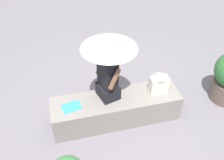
{
  "coord_description": "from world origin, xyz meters",
  "views": [
    {
      "loc": [
        0.75,
        2.75,
        3.25
      ],
      "look_at": [
        0.05,
        -0.05,
        0.82
      ],
      "focal_mm": 40.73,
      "sensor_mm": 36.0,
      "label": 1
    }
  ],
  "objects": [
    {
      "name": "magazine",
      "position": [
        0.71,
        0.01,
        0.47
      ],
      "size": [
        0.31,
        0.25,
        0.01
      ],
      "primitive_type": "cube",
      "rotation": [
        0.0,
        0.0,
        0.2
      ],
      "color": "#339ED1",
      "rests_on": "stone_bench"
    },
    {
      "name": "parasol",
      "position": [
        0.07,
        -0.17,
        1.4
      ],
      "size": [
        0.82,
        0.82,
        1.05
      ],
      "color": "#B7B7BC",
      "rests_on": "stone_bench"
    },
    {
      "name": "ground_plane",
      "position": [
        0.0,
        0.0,
        0.0
      ],
      "size": [
        14.0,
        14.0,
        0.0
      ],
      "primitive_type": "plane",
      "color": "slate"
    },
    {
      "name": "handbag_black",
      "position": [
        -0.7,
        0.0,
        0.61
      ],
      "size": [
        0.29,
        0.22,
        0.3
      ],
      "color": "silver",
      "rests_on": "stone_bench"
    },
    {
      "name": "stone_bench",
      "position": [
        0.0,
        0.0,
        0.23
      ],
      "size": [
        2.05,
        0.55,
        0.47
      ],
      "primitive_type": "cube",
      "color": "gray",
      "rests_on": "ground"
    },
    {
      "name": "person_seated",
      "position": [
        0.11,
        -0.09,
        0.86
      ],
      "size": [
        0.36,
        0.51,
        0.9
      ],
      "color": "black",
      "rests_on": "stone_bench"
    }
  ]
}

